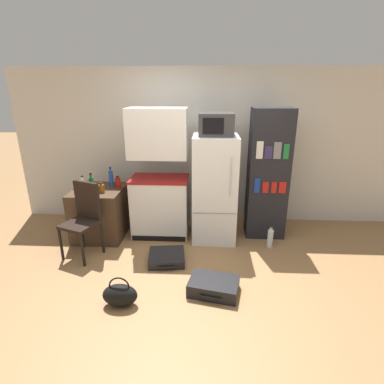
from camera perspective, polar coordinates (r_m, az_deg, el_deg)
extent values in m
plane|color=olive|center=(3.53, 0.40, -17.89)|extent=(24.00, 24.00, 0.00)
cube|color=beige|center=(4.90, 3.91, 8.47)|extent=(6.40, 0.10, 2.44)
cube|color=#422D1E|center=(4.68, -17.06, -3.75)|extent=(0.71, 0.74, 0.74)
cube|color=white|center=(4.53, -6.01, -2.88)|extent=(0.82, 0.53, 0.86)
cube|color=maroon|center=(4.39, -6.21, 2.52)|extent=(0.84, 0.54, 0.03)
cube|color=white|center=(4.25, -6.53, 11.06)|extent=(0.82, 0.45, 0.68)
cube|color=black|center=(4.46, -6.36, -8.83)|extent=(0.79, 0.01, 0.08)
cube|color=white|center=(4.31, 4.30, 0.66)|extent=(0.62, 0.65, 1.52)
cube|color=gray|center=(4.09, 4.29, -4.06)|extent=(0.59, 0.01, 0.01)
cylinder|color=silver|center=(3.91, 7.43, 2.83)|extent=(0.02, 0.02, 0.53)
cube|color=#333333|center=(4.11, 4.62, 12.77)|extent=(0.46, 0.44, 0.30)
cube|color=black|center=(3.89, 4.07, 12.42)|extent=(0.27, 0.01, 0.20)
cube|color=black|center=(4.47, 14.24, 3.19)|extent=(0.56, 0.39, 1.88)
cube|color=#193899|center=(4.28, 12.29, 1.21)|extent=(0.08, 0.01, 0.21)
cube|color=red|center=(4.31, 13.81, 0.86)|extent=(0.08, 0.01, 0.16)
cube|color=red|center=(4.33, 15.34, 0.84)|extent=(0.07, 0.01, 0.17)
cube|color=red|center=(4.36, 16.86, 0.81)|extent=(0.10, 0.01, 0.17)
cube|color=silver|center=(4.15, 12.78, 7.79)|extent=(0.09, 0.01, 0.24)
cube|color=#332856|center=(4.18, 14.35, 7.31)|extent=(0.10, 0.01, 0.17)
cube|color=slate|center=(4.20, 15.97, 7.60)|extent=(0.10, 0.01, 0.23)
cube|color=#1E7033|center=(4.23, 17.52, 7.35)|extent=(0.07, 0.01, 0.20)
cylinder|color=#1E6028|center=(4.30, -18.53, 1.05)|extent=(0.06, 0.06, 0.24)
cylinder|color=#1E6028|center=(4.26, -18.74, 2.88)|extent=(0.03, 0.03, 0.04)
cylinder|color=black|center=(4.26, -18.79, 3.33)|extent=(0.03, 0.03, 0.02)
cylinder|color=brown|center=(4.39, -16.89, 0.65)|extent=(0.09, 0.09, 0.11)
cylinder|color=brown|center=(4.37, -16.97, 1.45)|extent=(0.04, 0.04, 0.02)
cylinder|color=black|center=(4.37, -16.99, 1.65)|extent=(0.05, 0.05, 0.01)
cylinder|color=#1E47A3|center=(4.56, -15.14, 2.35)|extent=(0.06, 0.06, 0.24)
cylinder|color=#1E47A3|center=(4.52, -15.29, 4.07)|extent=(0.03, 0.03, 0.04)
cylinder|color=black|center=(4.51, -15.33, 4.49)|extent=(0.03, 0.03, 0.02)
cylinder|color=#AD1914|center=(4.54, -13.93, 1.69)|extent=(0.08, 0.08, 0.13)
cylinder|color=#AD1914|center=(4.52, -14.00, 2.65)|extent=(0.04, 0.04, 0.02)
cylinder|color=black|center=(4.51, -14.02, 2.88)|extent=(0.04, 0.04, 0.01)
cylinder|color=white|center=(4.66, -20.09, 1.57)|extent=(0.06, 0.06, 0.14)
cylinder|color=white|center=(4.64, -20.21, 2.57)|extent=(0.03, 0.03, 0.03)
cylinder|color=black|center=(4.63, -20.24, 2.81)|extent=(0.03, 0.03, 0.01)
cylinder|color=silver|center=(4.57, -18.38, 0.72)|extent=(0.12, 0.12, 0.03)
cylinder|color=black|center=(4.26, -23.68, -9.13)|extent=(0.04, 0.04, 0.44)
cylinder|color=black|center=(4.02, -20.10, -10.40)|extent=(0.04, 0.04, 0.44)
cylinder|color=black|center=(4.48, -20.29, -7.28)|extent=(0.04, 0.04, 0.44)
cylinder|color=black|center=(4.25, -16.71, -8.34)|extent=(0.04, 0.04, 0.44)
cube|color=black|center=(4.14, -20.58, -5.80)|extent=(0.52, 0.52, 0.04)
cube|color=black|center=(4.16, -19.31, -1.47)|extent=(0.37, 0.18, 0.51)
cube|color=black|center=(3.44, 4.14, -17.46)|extent=(0.59, 0.46, 0.15)
cylinder|color=black|center=(3.29, 3.44, -19.48)|extent=(0.24, 0.07, 0.02)
cube|color=black|center=(3.97, -4.85, -12.30)|extent=(0.50, 0.48, 0.11)
cylinder|color=black|center=(3.78, -4.90, -14.15)|extent=(0.21, 0.04, 0.02)
ellipsoid|color=black|center=(3.32, -13.56, -18.57)|extent=(0.36, 0.20, 0.24)
torus|color=black|center=(3.26, -13.71, -17.06)|extent=(0.21, 0.02, 0.21)
cylinder|color=silver|center=(4.40, 14.66, -8.54)|extent=(0.08, 0.08, 0.25)
cylinder|color=silver|center=(4.33, 14.83, -6.78)|extent=(0.04, 0.04, 0.05)
cylinder|color=black|center=(4.32, 14.87, -6.35)|extent=(0.04, 0.04, 0.03)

